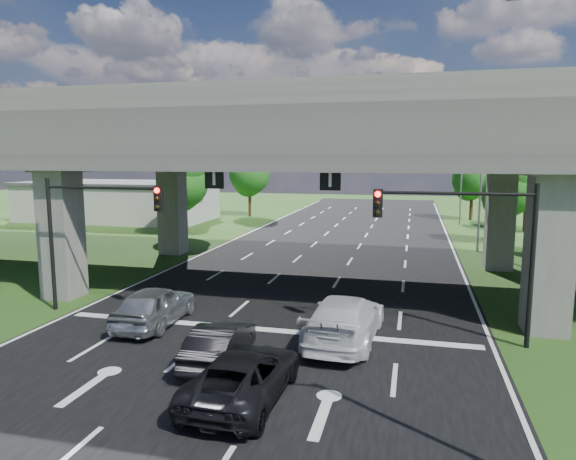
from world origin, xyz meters
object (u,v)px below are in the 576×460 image
at_px(streetlight_far, 476,172).
at_px(streetlight_beyond, 458,168).
at_px(car_trailing, 244,375).
at_px(signal_left, 92,220).
at_px(car_silver, 155,306).
at_px(car_dark, 220,344).
at_px(car_white, 345,319).
at_px(signal_right, 470,233).

bearing_deg(streetlight_far, streetlight_beyond, 90.00).
height_order(streetlight_beyond, car_trailing, streetlight_beyond).
xyz_separation_m(signal_left, car_silver, (3.41, -0.94, -3.34)).
height_order(signal_left, car_dark, signal_left).
xyz_separation_m(car_silver, car_dark, (4.07, -3.17, -0.13)).
height_order(car_dark, car_trailing, car_trailing).
distance_m(streetlight_beyond, car_trailing, 43.59).
xyz_separation_m(car_dark, car_white, (3.78, 3.17, 0.17)).
relative_size(streetlight_beyond, car_dark, 2.39).
bearing_deg(streetlight_beyond, car_white, -100.21).
distance_m(signal_left, car_silver, 4.86).
distance_m(streetlight_beyond, car_silver, 40.06).
bearing_deg(signal_left, car_dark, -28.82).
bearing_deg(car_trailing, streetlight_far, -106.83).
distance_m(streetlight_beyond, car_white, 37.92).
xyz_separation_m(car_dark, car_trailing, (1.59, -2.21, 0.01)).
distance_m(streetlight_far, streetlight_beyond, 16.00).
xyz_separation_m(signal_left, car_dark, (7.48, -4.11, -3.47)).
xyz_separation_m(streetlight_far, car_white, (-6.67, -21.00, -4.96)).
relative_size(streetlight_far, car_white, 1.68).
relative_size(streetlight_far, car_silver, 2.08).
bearing_deg(car_white, signal_right, -164.39).
bearing_deg(car_trailing, car_white, -110.38).
height_order(signal_right, signal_left, same).
height_order(signal_left, car_trailing, signal_left).
relative_size(car_silver, car_white, 0.81).
xyz_separation_m(streetlight_far, car_dark, (-10.44, -24.17, -5.13)).
distance_m(car_dark, car_white, 4.94).
relative_size(signal_right, streetlight_far, 0.60).
xyz_separation_m(streetlight_far, streetlight_beyond, (0.00, 16.00, 0.00)).
height_order(streetlight_far, car_dark, streetlight_far).
bearing_deg(car_dark, streetlight_beyond, -107.83).
height_order(streetlight_beyond, car_dark, streetlight_beyond).
height_order(streetlight_far, car_silver, streetlight_far).
bearing_deg(streetlight_far, car_trailing, -108.55).
bearing_deg(signal_right, car_trailing, -136.13).
bearing_deg(streetlight_beyond, streetlight_far, -90.00).
xyz_separation_m(signal_right, signal_left, (-15.65, 0.00, 0.00)).
distance_m(signal_right, car_trailing, 9.75).
bearing_deg(car_dark, signal_right, -156.53).
xyz_separation_m(streetlight_far, car_silver, (-14.51, -21.00, -5.00)).
distance_m(signal_left, car_white, 11.77).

